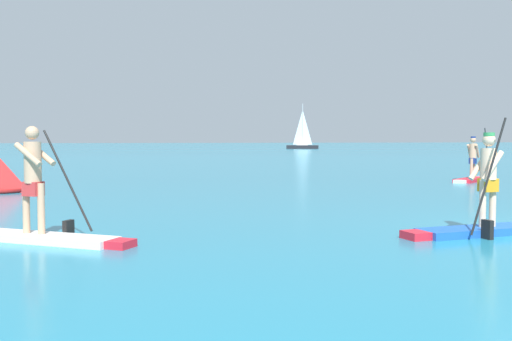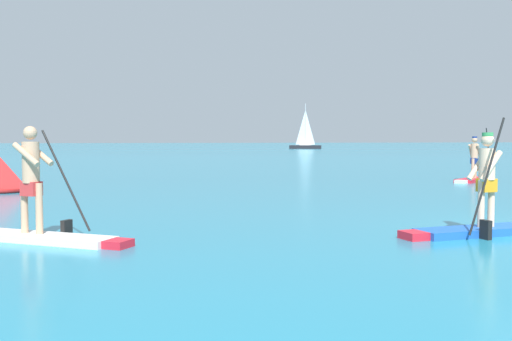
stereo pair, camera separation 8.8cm
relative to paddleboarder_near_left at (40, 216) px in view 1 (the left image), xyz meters
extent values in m
cube|color=white|center=(0.02, -0.02, -0.34)|extent=(2.41, 1.93, 0.12)
cube|color=red|center=(1.19, -0.86, -0.34)|extent=(0.48, 0.50, 0.12)
cylinder|color=tan|center=(0.02, -0.03, 0.12)|extent=(0.11, 0.11, 0.79)
cylinder|color=tan|center=(-0.21, 0.14, 0.12)|extent=(0.11, 0.11, 0.79)
cube|color=red|center=(-0.10, 0.06, 0.42)|extent=(0.34, 0.33, 0.22)
cylinder|color=tan|center=(-0.10, 0.06, 0.83)|extent=(0.26, 0.26, 0.64)
sphere|color=tan|center=(-0.10, 0.06, 1.29)|extent=(0.21, 0.21, 0.21)
cylinder|color=tan|center=(0.03, 0.15, 0.96)|extent=(0.46, 0.41, 0.40)
cylinder|color=tan|center=(-0.14, -0.10, 0.96)|extent=(0.46, 0.41, 0.40)
cylinder|color=black|center=(0.41, 0.16, 0.54)|extent=(0.77, 0.58, 1.60)
cube|color=black|center=(0.41, 0.16, -0.26)|extent=(0.18, 0.21, 0.32)
cube|color=blue|center=(7.23, -1.13, -0.33)|extent=(2.72, 0.86, 0.13)
cube|color=red|center=(5.73, -1.29, -0.33)|extent=(0.37, 0.44, 0.13)
cylinder|color=beige|center=(7.04, -1.15, 0.12)|extent=(0.11, 0.11, 0.79)
cylinder|color=beige|center=(7.25, -1.13, 0.12)|extent=(0.11, 0.11, 0.79)
cube|color=orange|center=(7.15, -1.14, 0.43)|extent=(0.28, 0.25, 0.22)
cylinder|color=beige|center=(7.15, -1.14, 0.78)|extent=(0.26, 0.26, 0.52)
sphere|color=beige|center=(7.15, -1.14, 1.17)|extent=(0.21, 0.21, 0.21)
cylinder|color=#338C4C|center=(7.15, -1.14, 1.27)|extent=(0.18, 0.18, 0.06)
cylinder|color=beige|center=(7.11, -1.30, 0.75)|extent=(0.43, 0.13, 0.52)
cylinder|color=beige|center=(7.08, -0.99, 0.75)|extent=(0.43, 0.13, 0.52)
cylinder|color=black|center=(6.84, -1.57, 0.61)|extent=(0.66, 0.10, 1.85)
cube|color=black|center=(6.84, -1.57, -0.25)|extent=(0.10, 0.21, 0.32)
cube|color=red|center=(14.31, 9.56, -0.33)|extent=(2.23, 1.91, 0.12)
cube|color=white|center=(15.34, 10.34, -0.33)|extent=(0.50, 0.53, 0.12)
cube|color=white|center=(13.27, 8.77, -0.33)|extent=(0.46, 0.48, 0.12)
cylinder|color=tan|center=(14.47, 9.68, 0.09)|extent=(0.11, 0.11, 0.74)
cylinder|color=tan|center=(14.27, 9.53, 0.09)|extent=(0.11, 0.11, 0.74)
cube|color=navy|center=(14.37, 9.60, 0.37)|extent=(0.34, 0.33, 0.22)
cylinder|color=tan|center=(14.37, 9.60, 0.75)|extent=(0.26, 0.26, 0.56)
sphere|color=tan|center=(14.37, 9.60, 1.16)|extent=(0.21, 0.21, 0.21)
cylinder|color=navy|center=(14.37, 9.60, 1.26)|extent=(0.18, 0.18, 0.06)
cylinder|color=tan|center=(14.32, 9.76, 0.74)|extent=(0.36, 0.31, 0.54)
cylinder|color=tan|center=(14.50, 9.51, 0.74)|extent=(0.36, 0.31, 0.54)
cylinder|color=black|center=(14.90, 9.48, 0.65)|extent=(0.65, 0.52, 1.91)
cube|color=black|center=(14.90, 9.48, -0.25)|extent=(0.18, 0.21, 0.32)
torus|color=maroon|center=(-2.07, 9.34, -0.33)|extent=(1.62, 1.62, 0.12)
cube|color=black|center=(31.74, 78.94, -0.12)|extent=(5.24, 3.29, 0.56)
cylinder|color=#B2B2B7|center=(31.74, 78.94, 3.48)|extent=(0.12, 0.12, 6.64)
pyramid|color=white|center=(31.74, 78.94, 3.04)|extent=(1.90, 1.39, 5.55)
cube|color=silver|center=(31.74, 78.94, 0.33)|extent=(2.08, 1.65, 0.34)
camera|label=1|loc=(0.96, -9.54, 1.20)|focal=41.06mm
camera|label=2|loc=(1.05, -9.56, 1.20)|focal=41.06mm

